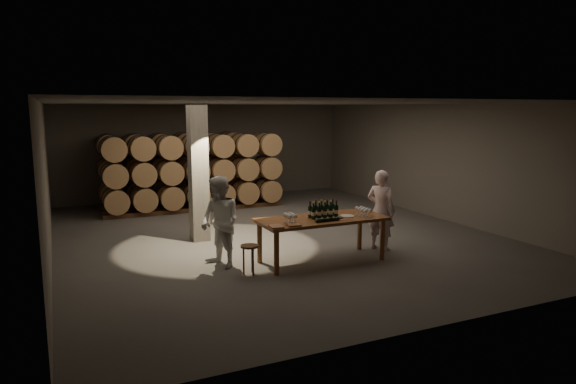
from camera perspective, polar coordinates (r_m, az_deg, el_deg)
name	(u,v)px	position (r m, az deg, el deg)	size (l,w,h in m)	color
room	(198,173)	(12.06, -9.93, 2.11)	(12.00, 12.00, 12.00)	#54514F
tasting_table	(322,223)	(10.36, 3.77, -3.44)	(2.60, 1.10, 0.90)	brown
barrel_stack_back	(172,167)	(17.05, -12.73, 2.71)	(4.70, 0.95, 2.31)	#56351D
barrel_stack_front	(195,171)	(15.78, -10.28, 2.28)	(5.48, 0.95, 2.31)	#56351D
bottle_cluster	(323,211)	(10.37, 3.93, -2.15)	(0.61, 0.24, 0.35)	black
lying_bottles	(328,219)	(10.01, 4.44, -3.06)	(0.61, 0.08, 0.08)	black
glass_cluster_left	(290,216)	(9.86, 0.24, -2.67)	(0.20, 0.31, 0.19)	silver
glass_cluster_right	(363,210)	(10.64, 8.38, -1.95)	(0.19, 0.41, 0.17)	silver
plate	(347,216)	(10.52, 6.57, -2.67)	(0.30, 0.30, 0.02)	silver
notebook_near	(294,225)	(9.62, 0.65, -3.70)	(0.24, 0.19, 0.03)	brown
notebook_corner	(276,226)	(9.52, -1.32, -3.85)	(0.24, 0.30, 0.03)	brown
pen	(299,226)	(9.62, 1.20, -3.75)	(0.01, 0.01, 0.15)	black
stool	(250,251)	(9.64, -4.30, -6.50)	(0.34, 0.34, 0.56)	#56351D
person_man	(381,210)	(11.38, 10.27, -1.98)	(0.64, 0.42, 1.77)	white
person_woman	(220,222)	(10.05, -7.54, -3.33)	(0.87, 0.68, 1.79)	silver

